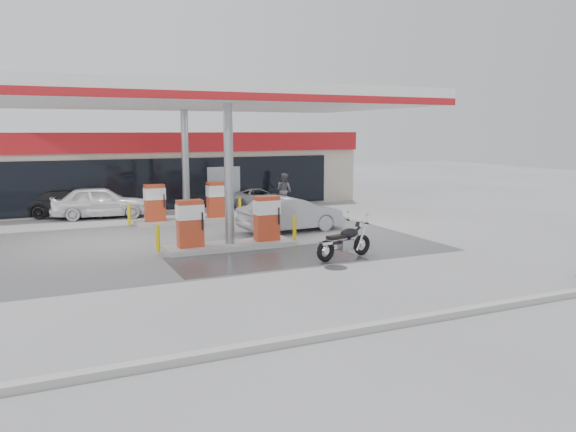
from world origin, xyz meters
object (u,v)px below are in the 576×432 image
object	(u,v)px
pump_island_near	(230,228)
parked_car_right	(258,197)
pump_island_far	(187,207)
parked_car_left	(73,203)
attendant	(284,190)
parked_motorcycle	(345,242)
sedan_white	(100,202)
hatchback_silver	(291,214)

from	to	relation	value
pump_island_near	parked_car_right	world-z (taller)	pump_island_near
pump_island_far	parked_car_right	world-z (taller)	pump_island_far
parked_car_left	attendant	bearing A→B (deg)	-74.30
attendant	parked_motorcycle	bearing A→B (deg)	140.32
sedan_white	parked_car_right	size ratio (longest dim) A/B	1.23
pump_island_far	sedan_white	size ratio (longest dim) A/B	1.16
parked_motorcycle	sedan_white	xyz separation A→B (m)	(-6.23, 12.18, 0.24)
pump_island_far	parked_car_left	bearing A→B (deg)	138.37
sedan_white	attendant	xyz separation A→B (m)	(9.32, -0.40, 0.17)
parked_car_right	parked_motorcycle	bearing A→B (deg)	175.94
pump_island_near	parked_car_left	size ratio (longest dim) A/B	1.13
parked_motorcycle	attendant	world-z (taller)	attendant
sedan_white	hatchback_silver	distance (m)	9.68
pump_island_far	hatchback_silver	world-z (taller)	pump_island_far
pump_island_far	parked_car_right	distance (m)	6.41
sedan_white	parked_car_right	world-z (taller)	sedan_white
attendant	parked_car_left	xyz separation A→B (m)	(-10.50, 1.20, -0.27)
pump_island_near	parked_car_right	bearing A→B (deg)	63.43
pump_island_near	sedan_white	size ratio (longest dim) A/B	1.16
attendant	hatchback_silver	size ratio (longest dim) A/B	0.43
pump_island_near	parked_car_left	world-z (taller)	pump_island_near
parked_motorcycle	sedan_white	world-z (taller)	sedan_white
attendant	parked_car_left	bearing A→B (deg)	58.51
parked_car_left	parked_car_right	xyz separation A→B (m)	(9.50, 0.00, -0.16)
parked_motorcycle	parked_car_left	world-z (taller)	parked_car_left
parked_motorcycle	attendant	distance (m)	12.19
hatchback_silver	parked_car_left	bearing A→B (deg)	40.93
sedan_white	parked_car_left	size ratio (longest dim) A/B	0.98
parked_car_left	parked_car_right	bearing A→B (deg)	-67.78
sedan_white	pump_island_far	bearing A→B (deg)	-126.97
pump_island_near	parked_car_right	distance (m)	11.18
pump_island_near	pump_island_far	distance (m)	6.00
pump_island_near	sedan_white	world-z (taller)	pump_island_near
parked_car_left	sedan_white	bearing A→B (deg)	-101.97
hatchback_silver	parked_car_left	world-z (taller)	hatchback_silver
parked_motorcycle	parked_car_right	world-z (taller)	parked_motorcycle
pump_island_near	parked_motorcycle	bearing A→B (deg)	-45.77
pump_island_far	parked_motorcycle	distance (m)	9.44
hatchback_silver	parked_car_right	size ratio (longest dim) A/B	1.20
pump_island_near	attendant	bearing A→B (deg)	55.71
pump_island_near	parked_motorcycle	xyz separation A→B (m)	(2.91, -2.98, -0.19)
attendant	parked_car_right	xyz separation A→B (m)	(-1.00, 1.20, -0.42)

